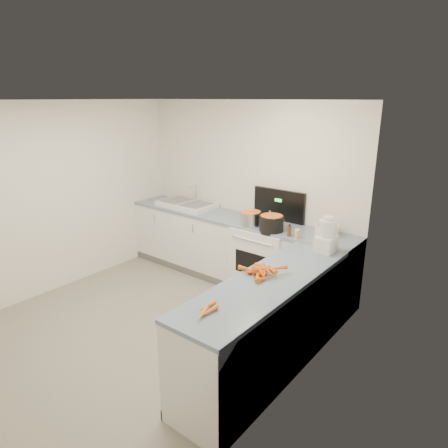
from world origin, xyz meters
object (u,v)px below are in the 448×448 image
Objects in this scene: steel_pot at (251,219)px; spice_jar at (297,234)px; mixing_bowl at (327,230)px; sink at (187,204)px; black_pot at (271,224)px; stove at (266,258)px; food_processor at (327,236)px; extract_bottle at (289,231)px.

spice_jar is at bearing -5.91° from steel_pot.
steel_pot reaches higher than mixing_bowl.
sink is 2.85× the size of black_pot.
spice_jar is (0.56, -0.22, 0.51)m from stove.
food_processor reaches higher than spice_jar.
stove is at bearing -0.62° from sink.
stove reaches higher than steel_pot.
black_pot is at bearing -3.50° from steel_pot.
mixing_bowl is at bearing 54.27° from spice_jar.
stove is 0.59m from steel_pot.
extract_bottle is at bearing -6.05° from steel_pot.
steel_pot is 2.93× the size of spice_jar.
steel_pot is at bearing -165.72° from mixing_bowl.
stove is 4.83× the size of mixing_bowl.
extract_bottle is at bearing -137.96° from mixing_bowl.
steel_pot is 0.72× the size of food_processor.
black_pot reaches higher than mixing_bowl.
black_pot is at bearing -44.60° from stove.
sink reaches higher than mixing_bowl.
extract_bottle is 0.32× the size of food_processor.
black_pot is 0.86m from food_processor.
black_pot reaches higher than steel_pot.
sink is 2.23m from mixing_bowl.
food_processor is (0.83, -0.23, 0.08)m from black_pot.
extract_bottle is (0.28, -0.04, -0.02)m from black_pot.
sink is at bearing 173.33° from spice_jar.
mixing_bowl reaches higher than extract_bottle.
sink is 3.06× the size of mixing_bowl.
black_pot is 0.39m from spice_jar.
sink is 6.86× the size of extract_bottle.
black_pot is 2.40× the size of extract_bottle.
spice_jar is at bearing -7.92° from black_pot.
black_pot is at bearing -157.09° from mixing_bowl.
spice_jar is at bearing -125.73° from mixing_bowl.
mixing_bowl is at bearing 113.73° from food_processor.
food_processor is (0.44, -0.17, 0.12)m from spice_jar.
mixing_bowl is at bearing 6.92° from stove.
spice_jar is (-0.23, -0.31, -0.02)m from mixing_bowl.
steel_pot is 0.72m from spice_jar.
black_pot reaches higher than spice_jar.
mixing_bowl reaches higher than spice_jar.
mixing_bowl is 0.54m from food_processor.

